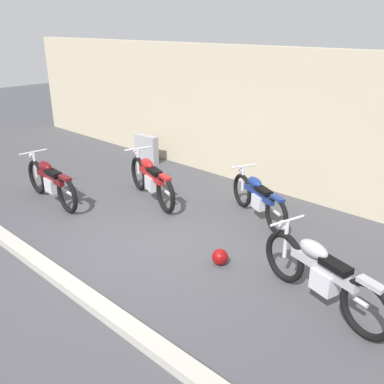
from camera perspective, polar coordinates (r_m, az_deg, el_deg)
The scene contains 9 objects.
ground_plane at distance 7.29m, azimuth -5.32°, elevation -6.54°, with size 40.00×40.00×0.00m, color #47474C.
building_wall at distance 9.31m, azimuth 10.79°, elevation 9.44°, with size 18.00×0.30×3.02m, color beige.
curb_strip at distance 6.41m, azimuth -17.15°, elevation -11.21°, with size 18.00×0.24×0.12m, color #B7B2A8.
stone_marker at distance 11.21m, azimuth -6.15°, elevation 5.75°, with size 0.67×0.20×0.74m, color #9E9EA3.
helmet at distance 6.55m, azimuth 3.80°, elevation -8.74°, with size 0.25×0.25×0.25m, color maroon.
motorcycle_blue at distance 7.98m, azimuth 8.91°, elevation -0.77°, with size 1.79×0.97×0.87m.
motorcycle_red at distance 8.75m, azimuth -5.58°, elevation 1.76°, with size 2.06×0.89×0.96m.
motorcycle_maroon at distance 9.07m, azimuth -18.59°, elevation 1.39°, with size 2.12×0.59×0.95m.
motorcycle_silver at distance 5.75m, azimuth 17.03°, elevation -10.55°, with size 2.08×0.83×0.96m.
Camera 1 is at (4.84, -4.21, 3.45)m, focal length 39.48 mm.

